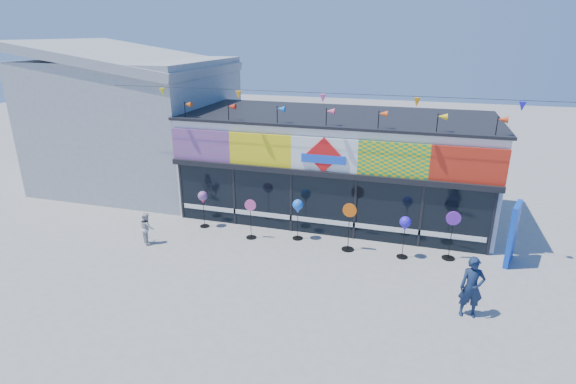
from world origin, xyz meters
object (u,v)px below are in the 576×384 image
at_px(adult_man, 472,287).
at_px(spinner_4, 405,225).
at_px(spinner_0, 203,198).
at_px(spinner_5, 451,234).
at_px(blue_sign, 513,234).
at_px(spinner_2, 298,208).
at_px(child, 147,228).
at_px(spinner_1, 251,218).
at_px(spinner_3, 349,226).

bearing_deg(adult_man, spinner_4, 116.06).
bearing_deg(spinner_4, spinner_0, 176.81).
bearing_deg(spinner_5, spinner_4, -166.99).
relative_size(blue_sign, spinner_0, 1.42).
bearing_deg(spinner_4, spinner_2, 174.01).
height_order(spinner_0, child, spinner_0).
distance_m(spinner_4, adult_man, 3.46).
bearing_deg(spinner_0, adult_man, -19.34).
xyz_separation_m(spinner_1, spinner_2, (1.67, 0.42, 0.43)).
height_order(spinner_5, adult_man, adult_man).
xyz_separation_m(spinner_0, adult_man, (9.43, -3.31, -0.31)).
bearing_deg(spinner_0, child, -124.80).
bearing_deg(spinner_2, spinner_0, 179.61).
bearing_deg(blue_sign, spinner_1, -158.35).
relative_size(blue_sign, spinner_4, 1.40).
bearing_deg(spinner_5, spinner_0, 179.52).
bearing_deg(blue_sign, spinner_0, -161.45).
bearing_deg(spinner_2, spinner_4, -5.99).
xyz_separation_m(blue_sign, spinner_4, (-3.37, -0.60, 0.15)).
bearing_deg(spinner_5, spinner_1, -176.96).
height_order(blue_sign, spinner_0, blue_sign).
height_order(spinner_4, child, spinner_4).
relative_size(spinner_3, adult_man, 1.01).
xyz_separation_m(spinner_4, child, (-8.87, -1.46, -0.61)).
distance_m(spinner_3, spinner_4, 1.88).
relative_size(spinner_2, spinner_3, 0.89).
relative_size(spinner_2, child, 1.33).
distance_m(blue_sign, spinner_5, 1.89).
bearing_deg(child, adult_man, -146.20).
height_order(spinner_1, adult_man, adult_man).
relative_size(spinner_4, child, 1.29).
relative_size(spinner_3, child, 1.50).
xyz_separation_m(spinner_1, spinner_5, (6.94, 0.37, 0.10)).
height_order(blue_sign, spinner_3, blue_sign).
distance_m(spinner_0, spinner_2, 3.79).
bearing_deg(spinner_0, spinner_4, -3.19).
bearing_deg(spinner_5, spinner_2, 179.46).
bearing_deg(adult_man, spinner_2, 142.96).
bearing_deg(spinner_2, spinner_1, -165.91).
distance_m(spinner_0, child, 2.37).
relative_size(blue_sign, spinner_1, 1.38).
bearing_deg(adult_man, spinner_3, 135.04).
bearing_deg(blue_sign, spinner_4, -152.28).
relative_size(spinner_5, child, 1.48).
height_order(spinner_2, spinner_5, spinner_5).
bearing_deg(spinner_4, adult_man, -57.09).
relative_size(spinner_4, spinner_5, 0.87).
height_order(spinner_0, spinner_5, spinner_5).
bearing_deg(blue_sign, adult_man, -95.69).
bearing_deg(child, spinner_0, -83.41).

